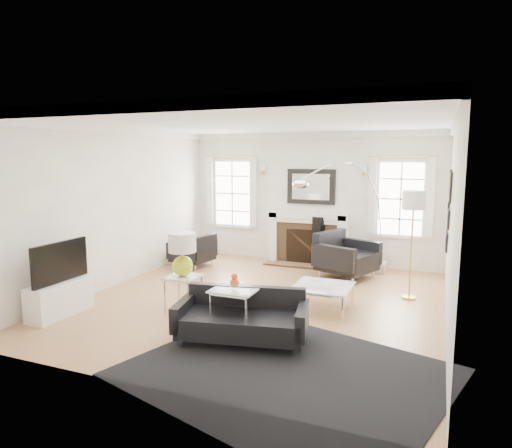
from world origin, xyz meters
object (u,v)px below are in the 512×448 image
at_px(armchair_left, 195,252).
at_px(arc_floor_lamp, 342,213).
at_px(fireplace, 308,239).
at_px(sofa, 243,319).
at_px(gourd_lamp, 182,251).
at_px(armchair_right, 344,257).
at_px(coffee_table, 323,288).

distance_m(armchair_left, arc_floor_lamp, 3.17).
height_order(fireplace, armchair_left, fireplace).
distance_m(fireplace, sofa, 4.37).
xyz_separation_m(sofa, arc_floor_lamp, (0.48, 3.63, 0.94)).
bearing_deg(armchair_left, gourd_lamp, -63.61).
relative_size(sofa, arc_floor_lamp, 0.76).
bearing_deg(armchair_right, sofa, -98.74).
xyz_separation_m(fireplace, arc_floor_lamp, (0.87, -0.71, 0.69)).
bearing_deg(coffee_table, sofa, -112.79).
bearing_deg(gourd_lamp, sofa, -29.22).
bearing_deg(sofa, arc_floor_lamp, 82.49).
height_order(armchair_right, coffee_table, armchair_right).
bearing_deg(armchair_left, sofa, -51.83).
relative_size(armchair_left, arc_floor_lamp, 0.40).
xyz_separation_m(coffee_table, arc_floor_lamp, (-0.16, 2.11, 0.89)).
distance_m(coffee_table, arc_floor_lamp, 2.30).
height_order(armchair_left, arc_floor_lamp, arc_floor_lamp).
bearing_deg(coffee_table, gourd_lamp, -157.58).
height_order(sofa, gourd_lamp, gourd_lamp).
bearing_deg(gourd_lamp, coffee_table, 22.42).
bearing_deg(arc_floor_lamp, armchair_left, -172.12).
relative_size(armchair_right, coffee_table, 1.55).
xyz_separation_m(fireplace, armchair_left, (-2.14, -1.13, -0.23)).
xyz_separation_m(armchair_right, gourd_lamp, (-1.84, -2.83, 0.51)).
xyz_separation_m(armchair_right, arc_floor_lamp, (-0.07, 0.08, 0.83)).
relative_size(armchair_left, coffee_table, 1.09).
height_order(fireplace, coffee_table, fireplace).
xyz_separation_m(sofa, armchair_left, (-2.53, 3.22, 0.03)).
distance_m(armchair_left, coffee_table, 3.59).
bearing_deg(fireplace, gourd_lamp, -104.05).
height_order(armchair_left, coffee_table, armchair_left).
distance_m(armchair_right, arc_floor_lamp, 0.84).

